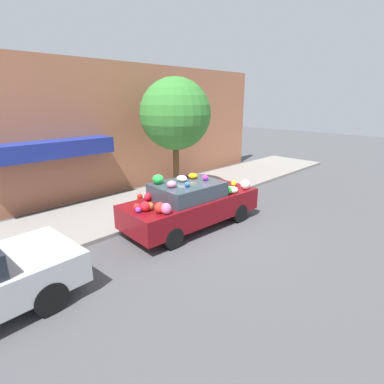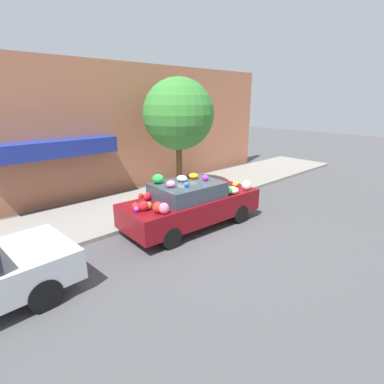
# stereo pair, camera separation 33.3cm
# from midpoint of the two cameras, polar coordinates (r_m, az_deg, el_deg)

# --- Properties ---
(ground_plane) EXTENTS (60.00, 60.00, 0.00)m
(ground_plane) POSITION_cam_midpoint_polar(r_m,az_deg,el_deg) (9.30, -0.59, -6.63)
(ground_plane) COLOR #4C4C4F
(sidewalk_curb) EXTENTS (24.00, 3.20, 0.12)m
(sidewalk_curb) POSITION_cam_midpoint_polar(r_m,az_deg,el_deg) (11.23, -10.29, -2.29)
(sidewalk_curb) COLOR gray
(sidewalk_curb) RESTS_ON ground
(building_facade) EXTENTS (18.00, 1.20, 5.18)m
(building_facade) POSITION_cam_midpoint_polar(r_m,az_deg,el_deg) (12.46, -17.58, 10.92)
(building_facade) COLOR #B26B4C
(building_facade) RESTS_ON ground
(street_tree) EXTENTS (2.71, 2.71, 4.46)m
(street_tree) POSITION_cam_midpoint_polar(r_m,az_deg,el_deg) (11.75, -4.04, 14.52)
(street_tree) COLOR brown
(street_tree) RESTS_ON sidewalk_curb
(fire_hydrant) EXTENTS (0.20, 0.20, 0.70)m
(fire_hydrant) POSITION_cam_midpoint_polar(r_m,az_deg,el_deg) (10.02, -10.77, -2.29)
(fire_hydrant) COLOR red
(fire_hydrant) RESTS_ON sidewalk_curb
(art_car) EXTENTS (4.43, 1.91, 1.69)m
(art_car) POSITION_cam_midpoint_polar(r_m,az_deg,el_deg) (9.07, -1.21, -2.17)
(art_car) COLOR maroon
(art_car) RESTS_ON ground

